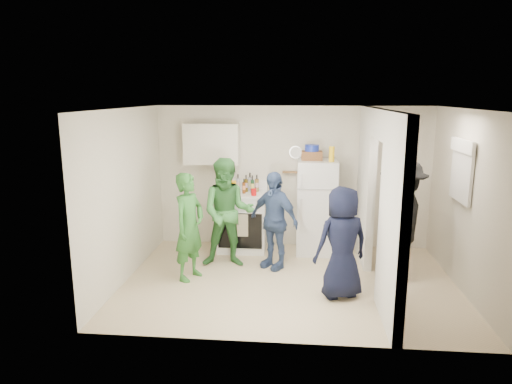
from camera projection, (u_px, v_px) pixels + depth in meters
floor at (289, 282)px, 6.69m from camera, size 4.80×4.80×0.00m
wall_back at (292, 177)px, 8.08m from camera, size 4.80×0.00×4.80m
wall_front at (288, 235)px, 4.77m from camera, size 4.80×0.00×4.80m
wall_left at (126, 195)px, 6.64m from camera, size 0.00×3.40×3.40m
wall_right at (467, 202)px, 6.21m from camera, size 0.00×3.40×3.40m
ceiling at (292, 109)px, 6.17m from camera, size 4.80×4.80×0.00m
partition_pier_back at (366, 185)px, 7.39m from camera, size 0.12×1.20×2.50m
partition_pier_front at (393, 222)px, 5.25m from camera, size 0.12×1.20×2.50m
partition_header at (382, 124)px, 6.10m from camera, size 0.12×1.00×0.40m
stove at (242, 221)px, 7.99m from camera, size 0.86×0.71×1.02m
upper_cabinet at (212, 144)px, 7.91m from camera, size 0.95×0.34×0.70m
fridge at (316, 207)px, 7.79m from camera, size 0.66×0.64×1.61m
wicker_basket at (312, 156)px, 7.66m from camera, size 0.35×0.25×0.15m
blue_bowl at (312, 148)px, 7.63m from camera, size 0.24×0.24×0.11m
yellow_cup_stack_top at (332, 154)px, 7.48m from camera, size 0.09×0.09×0.25m
wall_clock at (296, 152)px, 7.96m from camera, size 0.22×0.02×0.22m
spice_shelf at (292, 172)px, 8.01m from camera, size 0.35×0.08×0.03m
nook_window at (463, 171)px, 6.33m from camera, size 0.03×0.70×0.80m
nook_window_frame at (462, 171)px, 6.33m from camera, size 0.04×0.76×0.86m
nook_valance at (462, 146)px, 6.26m from camera, size 0.04×0.82×0.18m
yellow_cup_stack_stove at (234, 188)px, 7.66m from camera, size 0.09×0.09×0.25m
red_cup at (254, 192)px, 7.66m from camera, size 0.09×0.09×0.12m
person_green_left at (189, 227)px, 6.66m from camera, size 0.58×0.68×1.59m
person_green_center at (228, 213)px, 7.16m from camera, size 0.89×0.72×1.73m
person_denim at (274, 220)px, 7.10m from camera, size 0.95×0.84×1.54m
person_navy at (342, 243)px, 6.05m from camera, size 0.87×0.73×1.52m
person_nook at (401, 220)px, 6.66m from camera, size 0.85×1.25×1.80m
bottle_a at (228, 184)px, 8.00m from camera, size 0.06×0.06×0.24m
bottle_b at (231, 186)px, 7.81m from camera, size 0.07×0.07×0.25m
bottle_c at (238, 183)px, 8.02m from camera, size 0.06×0.06×0.30m
bottle_d at (244, 186)px, 7.81m from camera, size 0.06×0.06×0.26m
bottle_e at (250, 182)px, 8.03m from camera, size 0.08×0.08×0.32m
bottle_f at (252, 184)px, 7.85m from camera, size 0.06×0.06×0.31m
bottle_g at (257, 183)px, 7.96m from camera, size 0.07×0.07×0.30m
bottle_h at (224, 186)px, 7.76m from camera, size 0.07×0.07×0.27m
bottle_i at (246, 183)px, 7.94m from camera, size 0.06×0.06×0.30m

